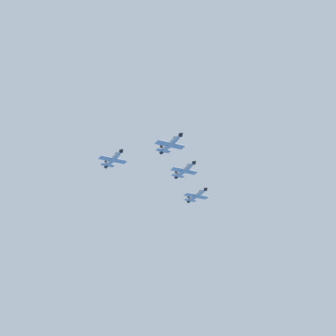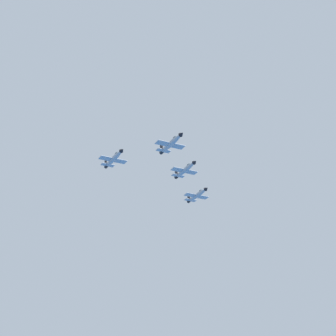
% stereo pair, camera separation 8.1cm
% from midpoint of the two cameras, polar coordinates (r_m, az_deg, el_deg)
% --- Properties ---
extents(jet_lead, '(9.45, 13.75, 3.16)m').
position_cam_midpoint_polar(jet_lead, '(192.95, 0.27, 2.20)').
color(jet_lead, '#9EA3A8').
extents(jet_left_wingman, '(9.18, 13.42, 3.08)m').
position_cam_midpoint_polar(jet_left_wingman, '(209.85, 1.52, -0.15)').
color(jet_left_wingman, '#9EA3A8').
extents(jet_right_wingman, '(9.16, 13.19, 3.04)m').
position_cam_midpoint_polar(jet_right_wingman, '(199.88, -4.83, 0.84)').
color(jet_right_wingman, '#9EA3A8').
extents(jet_left_outer, '(9.12, 13.29, 3.06)m').
position_cam_midpoint_polar(jet_left_outer, '(226.70, 2.59, -2.40)').
color(jet_left_outer, '#9EA3A8').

